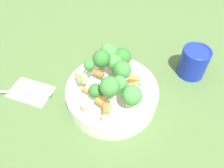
% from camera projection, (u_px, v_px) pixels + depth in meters
% --- Properties ---
extents(ground_plane, '(3.00, 3.00, 0.00)m').
position_uv_depth(ground_plane, '(112.00, 100.00, 0.57)').
color(ground_plane, '#4C6B38').
extents(bowl, '(0.23, 0.23, 0.05)m').
position_uv_depth(bowl, '(112.00, 93.00, 0.55)').
color(bowl, white).
rests_on(bowl, ground_plane).
extents(pasta_salad, '(0.18, 0.19, 0.08)m').
position_uv_depth(pasta_salad, '(114.00, 71.00, 0.50)').
color(pasta_salad, '#8CB766').
rests_on(pasta_salad, bowl).
extents(cup, '(0.08, 0.08, 0.09)m').
position_uv_depth(cup, '(194.00, 62.00, 0.60)').
color(cup, '#192DAD').
rests_on(cup, ground_plane).
extents(napkin, '(0.13, 0.11, 0.01)m').
position_uv_depth(napkin, '(31.00, 91.00, 0.59)').
color(napkin, '#B2BCC6').
rests_on(napkin, ground_plane).
extents(spoon, '(0.13, 0.10, 0.01)m').
position_uv_depth(spoon, '(35.00, 93.00, 0.57)').
color(spoon, silver).
rests_on(spoon, napkin).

